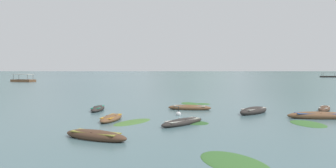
% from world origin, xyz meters
% --- Properties ---
extents(ground_plane, '(6000.00, 6000.00, 0.00)m').
position_xyz_m(ground_plane, '(0.00, 1500.00, 0.00)').
color(ground_plane, slate).
extents(mountain_1, '(1085.60, 1085.60, 331.94)m').
position_xyz_m(mountain_1, '(-544.93, 2205.61, 165.97)').
color(mountain_1, slate).
rests_on(mountain_1, ground).
extents(mountain_2, '(867.82, 867.82, 339.89)m').
position_xyz_m(mountain_2, '(171.79, 2210.97, 169.94)').
color(mountain_2, slate).
rests_on(mountain_2, ground).
extents(mountain_3, '(1006.75, 1006.75, 396.14)m').
position_xyz_m(mountain_3, '(951.81, 2140.88, 198.07)').
color(mountain_3, '#56665B').
rests_on(mountain_3, ground).
extents(rowboat_0, '(4.64, 1.46, 0.63)m').
position_xyz_m(rowboat_0, '(8.69, 17.97, 0.20)').
color(rowboat_0, brown).
rests_on(rowboat_0, ground).
extents(rowboat_1, '(4.04, 1.81, 0.54)m').
position_xyz_m(rowboat_1, '(-0.51, 23.00, 0.17)').
color(rowboat_1, brown).
rests_on(rowboat_1, ground).
extents(rowboat_3, '(3.87, 2.57, 0.59)m').
position_xyz_m(rowboat_3, '(-6.21, 11.25, 0.19)').
color(rowboat_3, '#4C3323').
rests_on(rowboat_3, ground).
extents(rowboat_4, '(3.46, 3.38, 0.69)m').
position_xyz_m(rowboat_4, '(4.60, 20.52, 0.21)').
color(rowboat_4, '#2D2826').
rests_on(rowboat_4, ground).
extents(rowboat_5, '(3.34, 3.32, 0.51)m').
position_xyz_m(rowboat_5, '(-1.52, 15.43, 0.16)').
color(rowboat_5, '#2D2826').
rests_on(rowboat_5, ground).
extents(rowboat_6, '(2.51, 3.14, 0.52)m').
position_xyz_m(rowboat_6, '(11.30, 22.23, 0.16)').
color(rowboat_6, '#4C3323').
rests_on(rowboat_6, ground).
extents(rowboat_7, '(0.98, 3.19, 0.51)m').
position_xyz_m(rowboat_7, '(-8.68, 22.36, 0.16)').
color(rowboat_7, '#2D2826').
rests_on(rowboat_7, ground).
extents(rowboat_8, '(1.65, 3.32, 0.50)m').
position_xyz_m(rowboat_8, '(-6.49, 17.04, 0.16)').
color(rowboat_8, brown).
rests_on(rowboat_8, ground).
extents(ferry_0, '(7.88, 5.15, 2.54)m').
position_xyz_m(ferry_0, '(-46.64, 87.71, 0.45)').
color(ferry_0, brown).
rests_on(ferry_0, ground).
extents(ferry_1, '(8.21, 4.45, 2.54)m').
position_xyz_m(ferry_1, '(77.30, 145.15, 0.45)').
color(ferry_1, '#2D2826').
rests_on(ferry_1, ground).
extents(mooring_buoy, '(0.41, 0.41, 0.82)m').
position_xyz_m(mooring_buoy, '(-1.64, 19.56, 0.09)').
color(mooring_buoy, silver).
rests_on(mooring_buoy, ground).
extents(weed_patch_0, '(2.11, 2.09, 0.14)m').
position_xyz_m(weed_patch_0, '(1.20, 27.43, 0.00)').
color(weed_patch_0, '#38662D').
rests_on(weed_patch_0, ground).
extents(weed_patch_1, '(3.15, 3.73, 0.14)m').
position_xyz_m(weed_patch_1, '(-4.89, 16.32, 0.00)').
color(weed_patch_1, '#477033').
rests_on(weed_patch_1, ground).
extents(weed_patch_2, '(2.45, 3.08, 0.14)m').
position_xyz_m(weed_patch_2, '(-0.15, 27.80, 0.00)').
color(weed_patch_2, '#38662D').
rests_on(weed_patch_2, ground).
extents(weed_patch_3, '(2.27, 3.23, 0.14)m').
position_xyz_m(weed_patch_3, '(6.82, 15.68, 0.00)').
color(weed_patch_3, '#38662D').
rests_on(weed_patch_3, ground).
extents(weed_patch_5, '(2.33, 2.21, 0.14)m').
position_xyz_m(weed_patch_5, '(-0.62, 16.01, 0.00)').
color(weed_patch_5, '#2D5628').
rests_on(weed_patch_5, ground).
extents(weed_patch_6, '(3.38, 4.11, 0.14)m').
position_xyz_m(weed_patch_6, '(0.07, 7.27, 0.00)').
color(weed_patch_6, '#38662D').
rests_on(weed_patch_6, ground).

